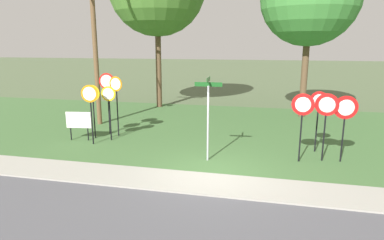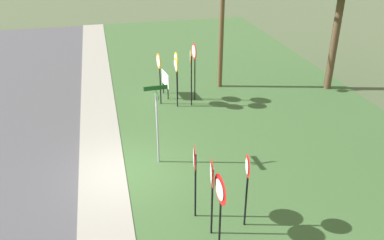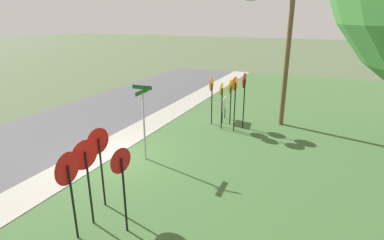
{
  "view_description": "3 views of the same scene",
  "coord_description": "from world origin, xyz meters",
  "px_view_note": "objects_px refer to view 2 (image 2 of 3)",
  "views": [
    {
      "loc": [
        1.6,
        -10.01,
        4.14
      ],
      "look_at": [
        -1.25,
        2.47,
        1.21
      ],
      "focal_mm": 31.22,
      "sensor_mm": 36.0,
      "label": 1
    },
    {
      "loc": [
        12.03,
        -0.41,
        8.09
      ],
      "look_at": [
        -1.05,
        2.64,
        1.26
      ],
      "focal_mm": 37.83,
      "sensor_mm": 36.0,
      "label": 2
    },
    {
      "loc": [
        8.94,
        7.47,
        5.39
      ],
      "look_at": [
        -1.78,
        2.64,
        1.44
      ],
      "focal_mm": 28.58,
      "sensor_mm": 36.0,
      "label": 3
    }
  ],
  "objects_px": {
    "yield_sign_near_left": "(211,180)",
    "yield_sign_far_right": "(247,175)",
    "stop_sign_near_left": "(191,66)",
    "street_name_post": "(157,118)",
    "yield_sign_near_right": "(194,164)",
    "stop_sign_far_right": "(176,65)",
    "notice_board": "(165,80)",
    "stop_sign_far_left": "(176,73)",
    "stop_sign_far_center": "(194,59)",
    "yield_sign_far_left": "(220,196)",
    "stop_sign_near_right": "(159,68)"
  },
  "relations": [
    {
      "from": "stop_sign_far_center",
      "to": "yield_sign_near_left",
      "type": "distance_m",
      "value": 9.27
    },
    {
      "from": "yield_sign_far_left",
      "to": "notice_board",
      "type": "xyz_separation_m",
      "value": [
        -10.52,
        0.4,
        -0.94
      ]
    },
    {
      "from": "street_name_post",
      "to": "notice_board",
      "type": "height_order",
      "value": "street_name_post"
    },
    {
      "from": "stop_sign_far_right",
      "to": "notice_board",
      "type": "distance_m",
      "value": 1.1
    },
    {
      "from": "stop_sign_far_center",
      "to": "stop_sign_far_right",
      "type": "distance_m",
      "value": 0.92
    },
    {
      "from": "street_name_post",
      "to": "stop_sign_far_left",
      "type": "bearing_deg",
      "value": 158.23
    },
    {
      "from": "stop_sign_near_right",
      "to": "notice_board",
      "type": "height_order",
      "value": "stop_sign_near_right"
    },
    {
      "from": "yield_sign_far_right",
      "to": "stop_sign_far_center",
      "type": "bearing_deg",
      "value": -173.65
    },
    {
      "from": "stop_sign_far_center",
      "to": "street_name_post",
      "type": "relative_size",
      "value": 0.95
    },
    {
      "from": "stop_sign_far_center",
      "to": "street_name_post",
      "type": "bearing_deg",
      "value": -28.44
    },
    {
      "from": "stop_sign_far_right",
      "to": "yield_sign_far_right",
      "type": "relative_size",
      "value": 1.0
    },
    {
      "from": "yield_sign_far_left",
      "to": "stop_sign_near_right",
      "type": "bearing_deg",
      "value": 176.02
    },
    {
      "from": "yield_sign_near_left",
      "to": "yield_sign_far_right",
      "type": "bearing_deg",
      "value": 107.13
    },
    {
      "from": "stop_sign_near_left",
      "to": "stop_sign_far_right",
      "type": "height_order",
      "value": "stop_sign_near_left"
    },
    {
      "from": "yield_sign_far_right",
      "to": "stop_sign_far_left",
      "type": "bearing_deg",
      "value": -167.36
    },
    {
      "from": "stop_sign_far_center",
      "to": "yield_sign_far_left",
      "type": "bearing_deg",
      "value": -11.66
    },
    {
      "from": "stop_sign_far_right",
      "to": "yield_sign_far_left",
      "type": "height_order",
      "value": "yield_sign_far_left"
    },
    {
      "from": "stop_sign_far_right",
      "to": "yield_sign_near_right",
      "type": "height_order",
      "value": "yield_sign_near_right"
    },
    {
      "from": "stop_sign_far_left",
      "to": "stop_sign_far_right",
      "type": "height_order",
      "value": "stop_sign_far_right"
    },
    {
      "from": "stop_sign_near_left",
      "to": "stop_sign_far_left",
      "type": "distance_m",
      "value": 0.72
    },
    {
      "from": "yield_sign_far_right",
      "to": "street_name_post",
      "type": "distance_m",
      "value": 4.32
    },
    {
      "from": "stop_sign_near_right",
      "to": "street_name_post",
      "type": "bearing_deg",
      "value": -15.31
    },
    {
      "from": "stop_sign_far_left",
      "to": "yield_sign_far_right",
      "type": "bearing_deg",
      "value": -1.91
    },
    {
      "from": "stop_sign_far_right",
      "to": "yield_sign_near_left",
      "type": "relative_size",
      "value": 0.97
    },
    {
      "from": "stop_sign_near_right",
      "to": "yield_sign_far_right",
      "type": "distance_m",
      "value": 8.97
    },
    {
      "from": "stop_sign_near_right",
      "to": "stop_sign_far_left",
      "type": "height_order",
      "value": "stop_sign_near_right"
    },
    {
      "from": "stop_sign_near_right",
      "to": "yield_sign_near_right",
      "type": "bearing_deg",
      "value": -7.64
    },
    {
      "from": "yield_sign_near_left",
      "to": "yield_sign_far_right",
      "type": "xyz_separation_m",
      "value": [
        -0.12,
        1.03,
        -0.08
      ]
    },
    {
      "from": "stop_sign_far_right",
      "to": "yield_sign_far_left",
      "type": "xyz_separation_m",
      "value": [
        10.06,
        -0.88,
        0.06
      ]
    },
    {
      "from": "stop_sign_near_right",
      "to": "stop_sign_far_center",
      "type": "height_order",
      "value": "stop_sign_far_center"
    },
    {
      "from": "yield_sign_near_left",
      "to": "yield_sign_far_left",
      "type": "bearing_deg",
      "value": 14.2
    },
    {
      "from": "yield_sign_far_left",
      "to": "stop_sign_far_center",
      "type": "bearing_deg",
      "value": 166.25
    },
    {
      "from": "yield_sign_far_left",
      "to": "street_name_post",
      "type": "bearing_deg",
      "value": -173.39
    },
    {
      "from": "stop_sign_near_left",
      "to": "street_name_post",
      "type": "bearing_deg",
      "value": -15.39
    },
    {
      "from": "yield_sign_near_right",
      "to": "yield_sign_far_left",
      "type": "relative_size",
      "value": 1.03
    },
    {
      "from": "stop_sign_far_left",
      "to": "stop_sign_near_left",
      "type": "bearing_deg",
      "value": 83.07
    },
    {
      "from": "notice_board",
      "to": "stop_sign_far_center",
      "type": "bearing_deg",
      "value": 50.82
    },
    {
      "from": "stop_sign_far_right",
      "to": "notice_board",
      "type": "xyz_separation_m",
      "value": [
        -0.46,
        -0.48,
        -0.88
      ]
    },
    {
      "from": "stop_sign_far_left",
      "to": "yield_sign_far_right",
      "type": "height_order",
      "value": "yield_sign_far_right"
    },
    {
      "from": "stop_sign_near_right",
      "to": "yield_sign_near_left",
      "type": "xyz_separation_m",
      "value": [
        9.03,
        -0.03,
        0.02
      ]
    },
    {
      "from": "stop_sign_far_center",
      "to": "yield_sign_far_right",
      "type": "height_order",
      "value": "stop_sign_far_center"
    },
    {
      "from": "yield_sign_near_left",
      "to": "yield_sign_far_right",
      "type": "height_order",
      "value": "yield_sign_near_left"
    },
    {
      "from": "stop_sign_far_right",
      "to": "yield_sign_near_right",
      "type": "bearing_deg",
      "value": -10.04
    },
    {
      "from": "notice_board",
      "to": "yield_sign_near_left",
      "type": "bearing_deg",
      "value": -9.91
    },
    {
      "from": "yield_sign_near_right",
      "to": "notice_board",
      "type": "bearing_deg",
      "value": -174.48
    },
    {
      "from": "yield_sign_near_right",
      "to": "yield_sign_far_right",
      "type": "distance_m",
      "value": 1.48
    },
    {
      "from": "street_name_post",
      "to": "yield_sign_near_right",
      "type": "bearing_deg",
      "value": 7.3
    },
    {
      "from": "yield_sign_far_right",
      "to": "notice_board",
      "type": "bearing_deg",
      "value": -165.9
    },
    {
      "from": "street_name_post",
      "to": "yield_sign_near_left",
      "type": "bearing_deg",
      "value": 9.0
    },
    {
      "from": "yield_sign_near_left",
      "to": "yield_sign_far_left",
      "type": "distance_m",
      "value": 0.63
    }
  ]
}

